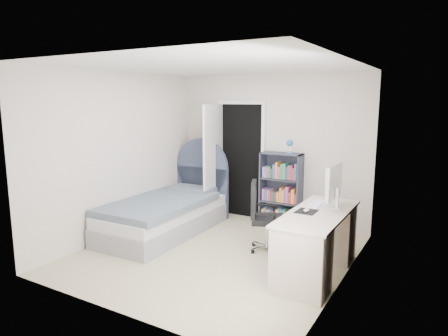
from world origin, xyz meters
The scene contains 8 objects.
room_shell centered at (0.00, 0.00, 1.25)m, with size 3.50×3.70×2.60m.
door centered at (-0.77, 1.52, 1.03)m, with size 0.92×0.82×2.06m.
bed centered at (-1.15, 0.43, 0.32)m, with size 1.13×2.31×1.41m.
nightstand centered at (-1.10, 1.61, 0.37)m, with size 0.38×0.38×0.56m.
floor_lamp centered at (-1.03, 1.45, 0.56)m, with size 0.20×0.20×1.37m.
bookcase centered at (0.28, 1.65, 0.56)m, with size 0.68×0.29×1.44m.
desk centered at (1.39, 0.07, 0.42)m, with size 0.63×1.59×1.30m.
office_chair centered at (0.48, 0.44, 0.54)m, with size 0.57×0.57×0.97m.
Camera 1 is at (2.71, -4.42, 2.08)m, focal length 32.00 mm.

